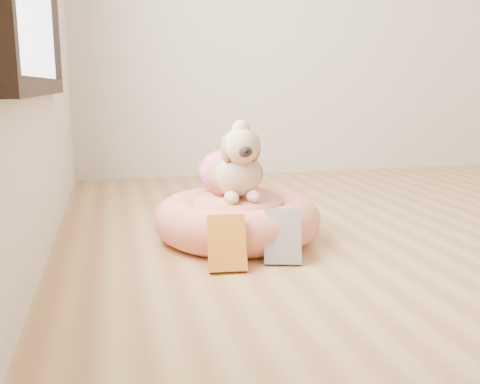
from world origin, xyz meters
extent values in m
cylinder|color=#F97C61|center=(-1.20, 0.54, 0.06)|extent=(0.53, 0.53, 0.11)
torus|color=#F97C61|center=(-1.20, 0.54, 0.09)|extent=(0.73, 0.73, 0.19)
cylinder|color=#F97C61|center=(-1.20, 0.54, 0.14)|extent=(0.39, 0.39, 0.10)
cube|color=yellow|center=(-1.33, 0.15, 0.10)|extent=(0.15, 0.14, 0.20)
cube|color=white|center=(-1.11, 0.19, 0.10)|extent=(0.17, 0.15, 0.20)
camera|label=1|loc=(-1.73, -1.70, 0.67)|focal=40.00mm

